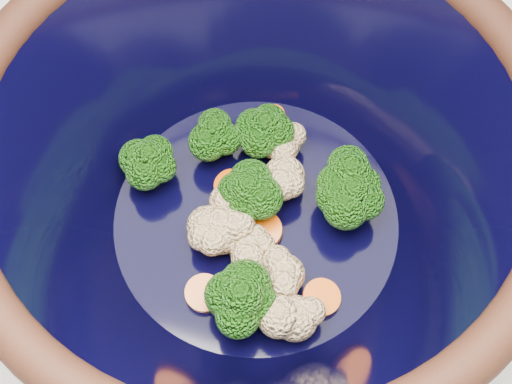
% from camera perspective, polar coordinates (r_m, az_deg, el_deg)
% --- Properties ---
extents(counter, '(1.20, 1.20, 0.90)m').
position_cam_1_polar(counter, '(1.00, 3.42, -12.79)').
color(counter, silver).
rests_on(counter, ground).
extents(mixing_bowl, '(0.41, 0.41, 0.17)m').
position_cam_1_polar(mixing_bowl, '(0.48, 0.00, 0.92)').
color(mixing_bowl, black).
rests_on(mixing_bowl, counter).
extents(vegetable_pile, '(0.19, 0.20, 0.06)m').
position_cam_1_polar(vegetable_pile, '(0.51, 0.68, -0.85)').
color(vegetable_pile, '#608442').
rests_on(vegetable_pile, mixing_bowl).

